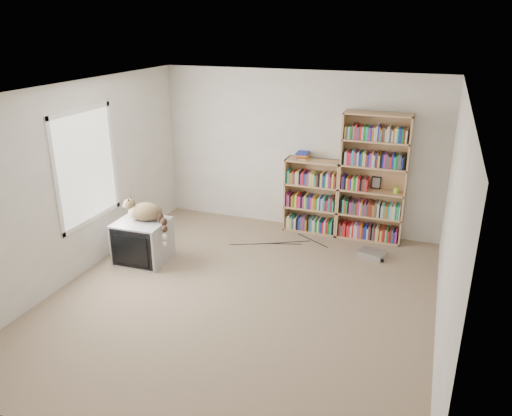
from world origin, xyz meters
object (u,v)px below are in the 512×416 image
(cat, at_px, (148,215))
(crt_tv, at_px, (143,241))
(bookcase_short, at_px, (312,199))
(bookcase_tall, at_px, (373,182))
(dvd_player, at_px, (372,254))

(cat, bearing_deg, crt_tv, -177.11)
(crt_tv, xyz_separation_m, bookcase_short, (1.96, 1.85, 0.24))
(bookcase_tall, xyz_separation_m, dvd_player, (0.15, -0.64, -0.88))
(cat, relative_size, dvd_player, 2.04)
(bookcase_short, bearing_deg, bookcase_tall, 0.02)
(dvd_player, bearing_deg, cat, -141.14)
(crt_tv, xyz_separation_m, cat, (0.10, 0.04, 0.39))
(bookcase_short, bearing_deg, crt_tv, -136.59)
(crt_tv, height_order, bookcase_tall, bookcase_tall)
(crt_tv, distance_m, dvd_player, 3.26)
(crt_tv, relative_size, bookcase_short, 0.60)
(crt_tv, xyz_separation_m, bookcase_tall, (2.87, 1.85, 0.63))
(bookcase_tall, distance_m, bookcase_short, 1.00)
(cat, distance_m, bookcase_short, 2.60)
(crt_tv, height_order, dvd_player, crt_tv)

